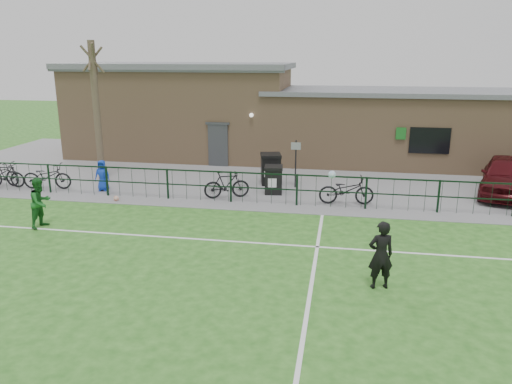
% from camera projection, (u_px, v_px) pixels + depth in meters
% --- Properties ---
extents(ground, '(90.00, 90.00, 0.00)m').
position_uv_depth(ground, '(217.00, 307.00, 11.12)').
color(ground, '#275F1B').
rests_on(ground, ground).
extents(paving_strip, '(34.00, 13.00, 0.02)m').
position_uv_depth(paving_strip, '(287.00, 171.00, 23.92)').
color(paving_strip, slate).
rests_on(paving_strip, ground).
extents(pitch_line_touch, '(28.00, 0.10, 0.01)m').
position_uv_depth(pitch_line_touch, '(269.00, 206.00, 18.52)').
color(pitch_line_touch, white).
rests_on(pitch_line_touch, ground).
extents(pitch_line_mid, '(28.00, 0.10, 0.01)m').
position_uv_depth(pitch_line_mid, '(250.00, 243.00, 14.91)').
color(pitch_line_mid, white).
rests_on(pitch_line_mid, ground).
extents(pitch_line_perp, '(0.10, 16.00, 0.01)m').
position_uv_depth(pitch_line_perp, '(307.00, 315.00, 10.79)').
color(pitch_line_perp, white).
rests_on(pitch_line_perp, ground).
extents(perimeter_fence, '(28.00, 0.10, 1.20)m').
position_uv_depth(perimeter_fence, '(270.00, 189.00, 18.55)').
color(perimeter_fence, black).
rests_on(perimeter_fence, ground).
extents(bare_tree, '(0.30, 0.30, 6.00)m').
position_uv_depth(bare_tree, '(97.00, 112.00, 21.62)').
color(bare_tree, '#4C3D2E').
rests_on(bare_tree, ground).
extents(wheelie_bin_left, '(0.99, 1.07, 1.22)m').
position_uv_depth(wheelie_bin_left, '(271.00, 170.00, 21.45)').
color(wheelie_bin_left, black).
rests_on(wheelie_bin_left, paving_strip).
extents(wheelie_bin_right, '(0.76, 0.84, 1.02)m').
position_uv_depth(wheelie_bin_right, '(274.00, 181.00, 20.02)').
color(wheelie_bin_right, black).
rests_on(wheelie_bin_right, paving_strip).
extents(sign_post, '(0.07, 0.07, 2.00)m').
position_uv_depth(sign_post, '(296.00, 164.00, 20.73)').
color(sign_post, black).
rests_on(sign_post, paving_strip).
extents(car_maroon, '(3.09, 4.87, 1.54)m').
position_uv_depth(car_maroon, '(507.00, 176.00, 19.68)').
color(car_maroon, '#460C10').
rests_on(car_maroon, paving_strip).
extents(bicycle_a, '(1.99, 0.91, 1.01)m').
position_uv_depth(bicycle_a, '(0.00, 173.00, 21.28)').
color(bicycle_a, black).
rests_on(bicycle_a, paving_strip).
extents(bicycle_b, '(1.72, 0.50, 1.03)m').
position_uv_depth(bicycle_b, '(6.00, 175.00, 20.93)').
color(bicycle_b, black).
rests_on(bicycle_b, paving_strip).
extents(bicycle_c, '(2.10, 0.96, 1.07)m').
position_uv_depth(bicycle_c, '(47.00, 176.00, 20.63)').
color(bicycle_c, black).
rests_on(bicycle_c, paving_strip).
extents(bicycle_d, '(1.83, 1.12, 1.07)m').
position_uv_depth(bicycle_d, '(227.00, 185.00, 19.32)').
color(bicycle_d, black).
rests_on(bicycle_d, paving_strip).
extents(bicycle_e, '(2.09, 0.92, 1.06)m').
position_uv_depth(bicycle_e, '(346.00, 190.00, 18.54)').
color(bicycle_e, black).
rests_on(bicycle_e, paving_strip).
extents(spectator_child, '(0.67, 0.49, 1.27)m').
position_uv_depth(spectator_child, '(102.00, 175.00, 20.33)').
color(spectator_child, '#1338B4').
rests_on(spectator_child, paving_strip).
extents(goalkeeper_kick, '(1.74, 3.14, 2.21)m').
position_uv_depth(goalkeeper_kick, '(379.00, 253.00, 11.90)').
color(goalkeeper_kick, black).
rests_on(goalkeeper_kick, ground).
extents(outfield_player, '(0.76, 0.90, 1.63)m').
position_uv_depth(outfield_player, '(41.00, 203.00, 16.08)').
color(outfield_player, '#1C6323').
rests_on(outfield_player, ground).
extents(ball_ground, '(0.21, 0.21, 0.21)m').
position_uv_depth(ball_ground, '(116.00, 198.00, 19.07)').
color(ball_ground, silver).
rests_on(ball_ground, ground).
extents(clubhouse, '(24.25, 5.40, 4.96)m').
position_uv_depth(clubhouse, '(278.00, 117.00, 26.32)').
color(clubhouse, tan).
rests_on(clubhouse, ground).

